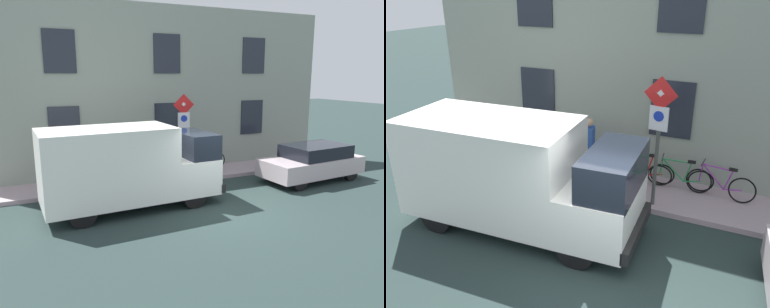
% 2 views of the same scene
% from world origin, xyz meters
% --- Properties ---
extents(ground_plane, '(80.00, 80.00, 0.00)m').
position_xyz_m(ground_plane, '(0.00, 0.00, 0.00)').
color(ground_plane, '#243331').
extents(sidewalk_slab, '(1.82, 16.53, 0.14)m').
position_xyz_m(sidewalk_slab, '(3.90, 0.00, 0.07)').
color(sidewalk_slab, '#AB949C').
rests_on(sidewalk_slab, ground_plane).
extents(building_facade, '(0.75, 14.53, 6.65)m').
position_xyz_m(building_facade, '(5.15, 0.00, 3.33)').
color(building_facade, gray).
rests_on(building_facade, ground_plane).
extents(sign_post_stacked, '(0.18, 0.56, 3.05)m').
position_xyz_m(sign_post_stacked, '(3.20, -0.03, 2.20)').
color(sign_post_stacked, '#474C47').
rests_on(sign_post_stacked, sidewalk_slab).
extents(delivery_van, '(2.27, 5.42, 2.50)m').
position_xyz_m(delivery_van, '(1.29, 2.59, 1.33)').
color(delivery_van, white).
rests_on(delivery_van, ground_plane).
extents(parked_hatchback, '(2.09, 4.14, 1.38)m').
position_xyz_m(parked_hatchback, '(1.45, -4.63, 0.73)').
color(parked_hatchback, '#C0AEB3').
rests_on(parked_hatchback, ground_plane).
extents(bicycle_purple, '(0.46, 1.71, 0.89)m').
position_xyz_m(bicycle_purple, '(4.26, -1.47, 0.51)').
color(bicycle_purple, black).
rests_on(bicycle_purple, sidewalk_slab).
extents(bicycle_green, '(0.46, 1.72, 0.89)m').
position_xyz_m(bicycle_green, '(4.26, -0.47, 0.51)').
color(bicycle_green, black).
rests_on(bicycle_green, sidewalk_slab).
extents(bicycle_red, '(0.46, 1.72, 0.89)m').
position_xyz_m(bicycle_red, '(4.26, 0.53, 0.51)').
color(bicycle_red, black).
rests_on(bicycle_red, sidewalk_slab).
extents(pedestrian, '(0.44, 0.33, 1.72)m').
position_xyz_m(pedestrian, '(3.98, 1.99, 1.07)').
color(pedestrian, '#262B47').
rests_on(pedestrian, sidewalk_slab).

